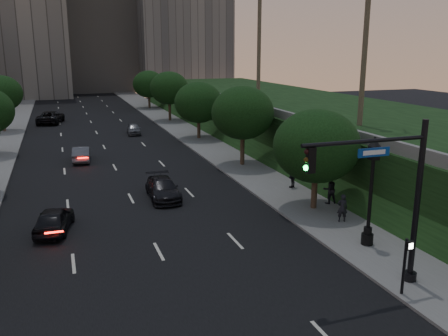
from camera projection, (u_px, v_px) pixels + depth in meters
name	position (u px, v px, depth m)	size (l,w,h in m)	color
ground	(185.00, 302.00, 18.61)	(160.00, 160.00, 0.00)	black
road_surface	(106.00, 151.00, 46.06)	(16.00, 140.00, 0.02)	black
sidewalk_right	(207.00, 143.00, 49.33)	(4.50, 140.00, 0.15)	slate
embankment	(316.00, 122.00, 50.81)	(18.00, 90.00, 4.00)	black
parapet_wall	(243.00, 103.00, 47.50)	(0.35, 90.00, 0.70)	slate
office_block_mid	(97.00, 34.00, 110.67)	(22.00, 18.00, 26.00)	gray
office_block_right	(178.00, 12.00, 109.75)	(20.00, 22.00, 36.00)	gray
tree_right_a	(316.00, 146.00, 28.26)	(5.20, 5.20, 6.24)	#38281C
tree_right_b	(243.00, 113.00, 39.12)	(5.20, 5.20, 6.74)	#38281C
tree_right_c	(198.00, 103.00, 51.13)	(5.20, 5.20, 6.24)	#38281C
tree_right_d	(169.00, 88.00, 63.82)	(5.20, 5.20, 6.74)	#38281C
tree_right_e	(149.00, 84.00, 77.66)	(5.20, 5.20, 6.24)	#38281C
tree_left_d	(0.00, 94.00, 55.35)	(5.00, 5.00, 6.71)	#38281C
traffic_signal_mast	(395.00, 204.00, 18.86)	(5.68, 0.56, 7.00)	black
street_lamp	(370.00, 197.00, 23.14)	(0.64, 0.64, 5.62)	black
pedestrian_signal	(406.00, 262.00, 18.55)	(0.30, 0.33, 2.50)	black
sedan_near_left	(54.00, 220.00, 25.61)	(1.63, 4.05, 1.38)	black
sedan_mid_left	(81.00, 154.00, 41.73)	(1.42, 4.08, 1.34)	#56575D
sedan_far_left	(51.00, 117.00, 62.93)	(2.74, 5.94, 1.65)	black
sedan_near_right	(163.00, 189.00, 31.32)	(1.89, 4.64, 1.35)	black
sedan_far_right	(134.00, 129.00, 54.98)	(1.51, 3.75, 1.28)	#5A5C61
pedestrian_a	(342.00, 208.00, 26.67)	(0.59, 0.39, 1.61)	black
pedestrian_b	(330.00, 189.00, 29.80)	(0.90, 0.70, 1.85)	black
pedestrian_c	(293.00, 176.00, 33.22)	(0.96, 0.40, 1.64)	black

